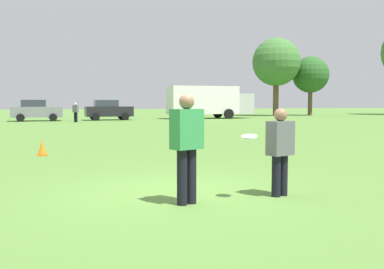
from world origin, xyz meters
The scene contains 11 objects.
ground_plane centered at (0.00, 0.00, 0.00)m, with size 194.85×194.85×0.00m, color #517A33.
player_thrower centered at (-0.08, -0.94, 0.99)m, with size 0.55×0.44×1.75m.
player_defender centered at (1.62, -0.82, 0.85)m, with size 0.51×0.39×1.52m.
frisbee centered at (1.00, -0.91, 1.05)m, with size 0.27×0.27×0.09m.
traffic_cone centered at (-2.51, 6.50, 0.23)m, with size 0.32×0.32×0.48m.
parked_car_mid_right centered at (-3.88, 32.50, 0.92)m, with size 4.28×2.37×1.82m.
parked_car_near_right centered at (2.31, 32.81, 0.92)m, with size 4.28×2.37×1.82m.
box_truck centered at (12.23, 33.63, 1.75)m, with size 8.61×3.27×3.18m.
bystander_sideline_watcher centered at (-0.69, 29.28, 0.89)m, with size 0.50×0.47×1.58m.
tree_east_oak centered at (22.75, 39.58, 6.33)m, with size 5.66×5.66×9.20m.
tree_far_east_pine centered at (27.52, 39.76, 4.95)m, with size 4.43×4.43×7.20m.
Camera 1 is at (-2.01, -7.55, 1.62)m, focal length 41.05 mm.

